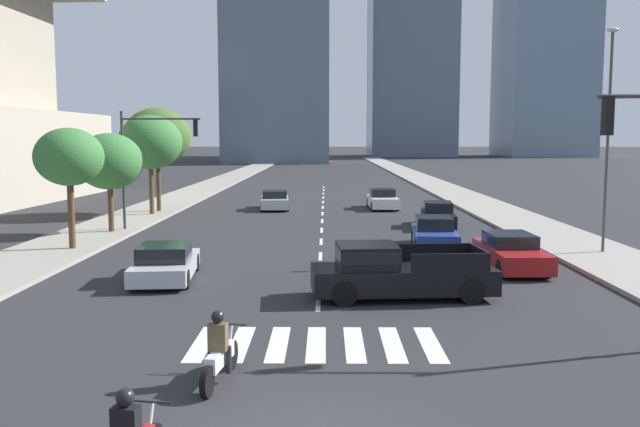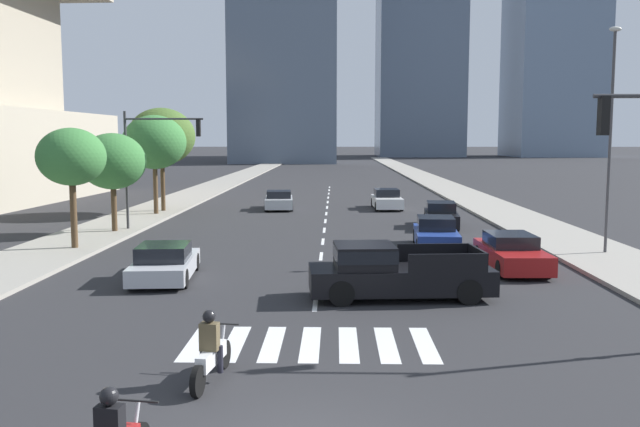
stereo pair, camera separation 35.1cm
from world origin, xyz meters
name	(u,v)px [view 1 (the left image)]	position (x,y,z in m)	size (l,w,h in m)	color
sidewalk_east	(515,219)	(11.48, 30.00, 0.07)	(4.00, 260.00, 0.15)	gray
sidewalk_west	(130,219)	(-11.48, 30.00, 0.07)	(4.00, 260.00, 0.15)	gray
crosswalk_near	(316,344)	(0.00, 5.54, 0.00)	(5.85, 2.83, 0.01)	silver
lane_divider_center	(322,214)	(0.00, 33.54, 0.00)	(0.14, 50.00, 0.01)	silver
motorcycle_lead	(220,354)	(-1.88, 2.99, 0.58)	(0.70, 2.23, 1.49)	black
pickup_truck	(394,272)	(2.29, 10.19, 0.81)	(5.64, 2.43, 1.67)	black
sedan_silver_0	(165,263)	(-5.29, 12.79, 0.57)	(2.25, 4.62, 1.25)	#B7BABF
sedan_red_1	(511,252)	(7.13, 14.96, 0.61)	(1.92, 4.78, 1.31)	maroon
sedan_silver_2	(275,201)	(-3.29, 36.20, 0.60)	(2.16, 4.55, 1.29)	#B7BABF
sedan_blue_3	(434,234)	(5.04, 19.77, 0.63)	(2.12, 4.59, 1.38)	navy
sedan_black_4	(438,216)	(6.39, 26.97, 0.63)	(2.19, 4.74, 1.37)	black
sedan_white_5	(382,200)	(4.14, 36.71, 0.63)	(2.00, 4.54, 1.37)	silver
traffic_signal_far	(151,149)	(-8.81, 24.89, 4.30)	(4.36, 0.28, 6.09)	#333335
street_lamp_east	(608,126)	(11.78, 17.95, 5.34)	(0.50, 0.24, 9.15)	#3F3F42
street_tree_nearest	(69,157)	(-10.68, 18.64, 4.04)	(2.90, 2.90, 5.15)	#4C3823
street_tree_second	(109,162)	(-10.68, 23.96, 3.68)	(3.34, 3.34, 4.97)	#4C3823
street_tree_third	(150,142)	(-10.68, 31.99, 4.60)	(3.94, 3.94, 6.14)	#4C3823
street_tree_fourth	(157,137)	(-10.68, 33.80, 4.97)	(4.32, 4.32, 6.67)	#4C3823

